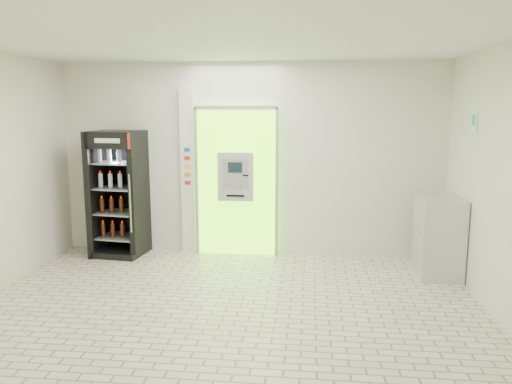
# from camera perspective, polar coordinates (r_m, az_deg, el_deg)

# --- Properties ---
(ground) EXTENTS (6.00, 6.00, 0.00)m
(ground) POSITION_cam_1_polar(r_m,az_deg,el_deg) (5.78, -3.73, -13.92)
(ground) COLOR beige
(ground) RESTS_ON ground
(room_shell) EXTENTS (6.00, 6.00, 6.00)m
(room_shell) POSITION_cam_1_polar(r_m,az_deg,el_deg) (5.31, -3.95, 4.59)
(room_shell) COLOR silver
(room_shell) RESTS_ON ground
(atm_assembly) EXTENTS (1.30, 0.24, 2.33)m
(atm_assembly) POSITION_cam_1_polar(r_m,az_deg,el_deg) (7.79, -2.22, 1.29)
(atm_assembly) COLOR #7CEB13
(atm_assembly) RESTS_ON ground
(pillar) EXTENTS (0.22, 0.11, 2.60)m
(pillar) POSITION_cam_1_polar(r_m,az_deg,el_deg) (7.96, -7.75, 2.33)
(pillar) COLOR silver
(pillar) RESTS_ON ground
(beverage_cooler) EXTENTS (0.80, 0.75, 1.95)m
(beverage_cooler) POSITION_cam_1_polar(r_m,az_deg,el_deg) (8.07, -15.41, -0.45)
(beverage_cooler) COLOR black
(beverage_cooler) RESTS_ON ground
(steel_cabinet) EXTENTS (0.57, 0.84, 1.10)m
(steel_cabinet) POSITION_cam_1_polar(r_m,az_deg,el_deg) (7.36, 20.10, -4.74)
(steel_cabinet) COLOR #B7B9BF
(steel_cabinet) RESTS_ON ground
(exit_sign) EXTENTS (0.02, 0.22, 0.26)m
(exit_sign) POSITION_cam_1_polar(r_m,az_deg,el_deg) (6.92, 23.68, 7.33)
(exit_sign) COLOR white
(exit_sign) RESTS_ON room_shell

